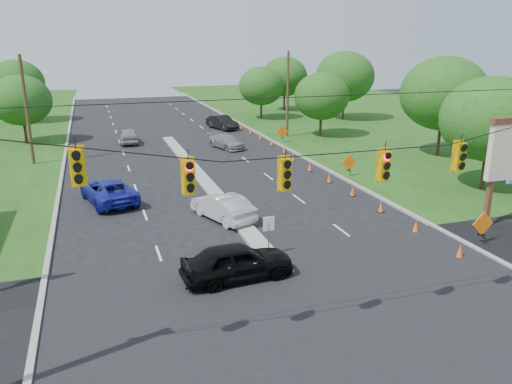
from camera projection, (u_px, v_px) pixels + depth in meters
name	position (u px, v px, depth m)	size (l,w,h in m)	color
ground	(322.00, 320.00, 18.65)	(160.00, 160.00, 0.00)	black
cross_street	(322.00, 320.00, 18.65)	(160.00, 14.00, 0.02)	black
curb_left	(64.00, 162.00, 42.87)	(0.25, 110.00, 0.16)	gray
curb_right	(283.00, 147.00, 48.94)	(0.25, 110.00, 0.16)	gray
median	(202.00, 179.00, 37.73)	(1.00, 34.00, 0.18)	gray
median_sign	(269.00, 228.00, 23.68)	(0.55, 0.06, 2.05)	gray
signal_span	(340.00, 202.00, 16.28)	(25.60, 0.32, 9.00)	#422D1C
utility_pole_far_left	(27.00, 111.00, 40.84)	(0.28, 0.28, 9.00)	#422D1C
utility_pole_far_right	(288.00, 95.00, 52.89)	(0.28, 0.28, 9.00)	#422D1C
cone_0	(460.00, 251.00, 23.88)	(0.32, 0.32, 0.70)	#FF6018
cone_1	(416.00, 226.00, 27.06)	(0.32, 0.32, 0.70)	#FF6018
cone_2	(381.00, 207.00, 30.24)	(0.32, 0.32, 0.70)	#FF6018
cone_3	(353.00, 191.00, 33.42)	(0.32, 0.32, 0.70)	#FF6018
cone_4	(329.00, 178.00, 36.60)	(0.32, 0.32, 0.70)	#FF6018
cone_5	(310.00, 167.00, 39.78)	(0.32, 0.32, 0.70)	#FF6018
cone_6	(293.00, 158.00, 42.96)	(0.32, 0.32, 0.70)	#FF6018
cone_7	(285.00, 149.00, 46.32)	(0.32, 0.32, 0.70)	#FF6018
cone_8	(272.00, 142.00, 49.50)	(0.32, 0.32, 0.70)	#FF6018
cone_9	(260.00, 136.00, 52.68)	(0.32, 0.32, 0.70)	#FF6018
cone_10	(250.00, 131.00, 55.85)	(0.32, 0.32, 0.70)	#FF6018
cone_11	(241.00, 126.00, 59.03)	(0.32, 0.32, 0.70)	#FF6018
work_sign_0	(483.00, 225.00, 25.21)	(1.27, 0.58, 1.37)	black
work_sign_1	(349.00, 163.00, 37.93)	(1.27, 0.58, 1.37)	black
work_sign_2	(282.00, 132.00, 50.65)	(1.27, 0.58, 1.37)	black
tree_5	(21.00, 100.00, 49.52)	(5.88, 5.88, 6.86)	black
tree_6	(17.00, 83.00, 62.36)	(6.72, 6.72, 7.84)	black
tree_7	(491.00, 119.00, 33.52)	(6.72, 6.72, 7.84)	black
tree_8	(444.00, 94.00, 43.63)	(7.56, 7.56, 8.82)	black
tree_9	(322.00, 96.00, 53.08)	(5.88, 5.88, 6.86)	black
tree_10	(345.00, 77.00, 64.21)	(7.56, 7.56, 8.82)	black
tree_11	(285.00, 77.00, 73.18)	(6.72, 6.72, 7.84)	black
tree_12	(261.00, 86.00, 65.20)	(5.88, 5.88, 6.86)	black
black_sedan	(237.00, 262.00, 21.59)	(1.97, 4.90, 1.67)	black
white_sedan	(223.00, 207.00, 28.93)	(1.63, 4.67, 1.54)	#BEBEBE
blue_pickup	(108.00, 191.00, 32.02)	(2.61, 5.66, 1.57)	#1A209A
silver_car_far	(226.00, 141.00, 48.27)	(1.87, 4.61, 1.34)	gray
silver_car_oncoming	(128.00, 136.00, 50.60)	(1.82, 4.53, 1.54)	gray
dark_car_receding	(222.00, 122.00, 58.73)	(1.69, 4.86, 1.60)	black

